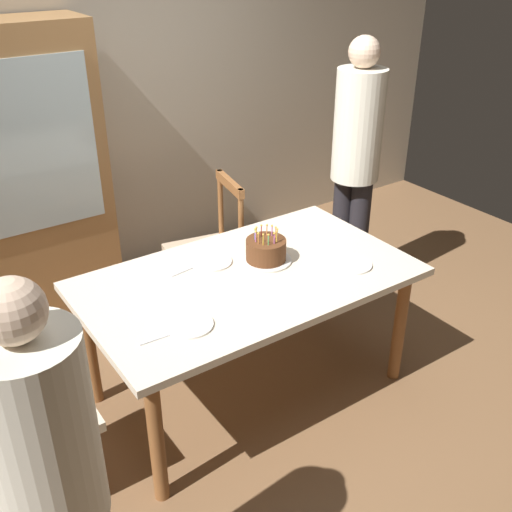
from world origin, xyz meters
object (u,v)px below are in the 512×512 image
at_px(dining_table, 248,289).
at_px(person_celebrant, 51,481).
at_px(plate_near_celebrant, 189,325).
at_px(chair_spindle_back, 207,253).
at_px(birthday_cake, 266,251).
at_px(plate_far_side, 212,262).
at_px(person_guest, 356,156).
at_px(plate_near_guest, 351,264).
at_px(chair_upholstered, 16,411).
at_px(china_cabinet, 16,179).

distance_m(dining_table, person_celebrant, 1.60).
xyz_separation_m(plate_near_celebrant, chair_spindle_back, (0.70, 1.05, -0.30)).
relative_size(birthday_cake, plate_far_side, 1.27).
bearing_deg(dining_table, person_guest, 22.98).
relative_size(birthday_cake, plate_near_guest, 1.27).
bearing_deg(plate_near_celebrant, plate_far_side, 49.40).
relative_size(chair_upholstered, person_celebrant, 0.59).
distance_m(birthday_cake, plate_far_side, 0.30).
bearing_deg(plate_far_side, plate_near_celebrant, -130.60).
height_order(dining_table, birthday_cake, birthday_cake).
height_order(chair_upholstered, person_guest, person_guest).
bearing_deg(person_guest, chair_upholstered, -166.53).
height_order(plate_near_guest, person_celebrant, person_celebrant).
bearing_deg(person_celebrant, plate_near_guest, 20.10).
xyz_separation_m(birthday_cake, chair_upholstered, (-1.42, -0.15, -0.28)).
height_order(dining_table, plate_near_guest, plate_near_guest).
distance_m(plate_near_guest, chair_spindle_back, 1.13).
bearing_deg(person_guest, plate_near_guest, -133.03).
bearing_deg(china_cabinet, birthday_cake, -58.99).
bearing_deg(dining_table, china_cabinet, 114.97).
bearing_deg(birthday_cake, chair_upholstered, -173.92).
bearing_deg(chair_upholstered, person_celebrant, -93.51).
height_order(plate_near_celebrant, china_cabinet, china_cabinet).
distance_m(chair_spindle_back, person_celebrant, 2.34).
xyz_separation_m(plate_near_guest, person_celebrant, (-1.82, -0.67, 0.15)).
relative_size(plate_near_celebrant, plate_near_guest, 1.00).
xyz_separation_m(plate_far_side, plate_near_guest, (0.60, -0.45, 0.00)).
bearing_deg(chair_spindle_back, plate_near_celebrant, -123.75).
relative_size(chair_upholstered, china_cabinet, 0.50).
bearing_deg(dining_table, plate_near_guest, -23.63).
distance_m(dining_table, chair_upholstered, 1.26).
height_order(chair_spindle_back, china_cabinet, china_cabinet).
relative_size(plate_near_celebrant, chair_spindle_back, 0.23).
bearing_deg(birthday_cake, plate_near_guest, -40.51).
height_order(birthday_cake, plate_near_celebrant, birthday_cake).
bearing_deg(plate_near_guest, plate_far_side, 143.13).
height_order(birthday_cake, plate_far_side, birthday_cake).
relative_size(chair_spindle_back, person_celebrant, 0.59).
distance_m(plate_far_side, chair_upholstered, 1.23).
bearing_deg(plate_far_side, dining_table, -69.15).
bearing_deg(chair_upholstered, plate_near_celebrant, -10.86).
relative_size(plate_near_guest, person_celebrant, 0.14).
relative_size(person_celebrant, person_guest, 0.90).
distance_m(plate_far_side, person_celebrant, 1.66).
height_order(plate_far_side, chair_upholstered, chair_upholstered).
bearing_deg(china_cabinet, plate_near_guest, -55.13).
bearing_deg(person_celebrant, person_guest, 29.24).
relative_size(birthday_cake, plate_near_celebrant, 1.27).
relative_size(dining_table, china_cabinet, 0.91).
distance_m(chair_spindle_back, chair_upholstered, 1.73).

